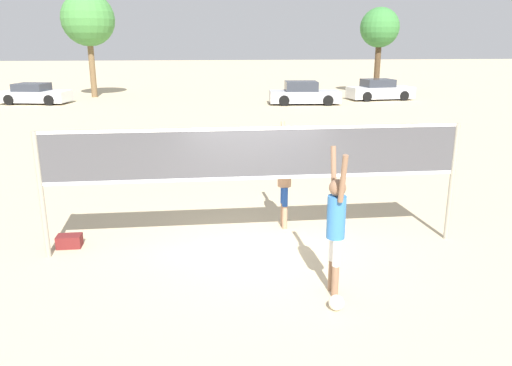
{
  "coord_description": "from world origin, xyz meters",
  "views": [
    {
      "loc": [
        -1.02,
        -8.71,
        3.75
      ],
      "look_at": [
        0.0,
        0.0,
        1.27
      ],
      "focal_mm": 35.0,
      "sensor_mm": 36.0,
      "label": 1
    }
  ],
  "objects_px": {
    "gear_bag": "(69,241)",
    "volleyball": "(337,303)",
    "parked_car_mid": "(35,94)",
    "tree_right_cluster": "(380,29)",
    "parked_car_far": "(380,90)",
    "tree_left_cluster": "(88,20)",
    "player_spiker": "(336,220)",
    "player_blocker": "(285,174)",
    "volleyball_net": "(256,160)",
    "parked_car_near": "(304,94)"
  },
  "relations": [
    {
      "from": "player_blocker",
      "to": "volleyball",
      "type": "height_order",
      "value": "player_blocker"
    },
    {
      "from": "player_spiker",
      "to": "volleyball",
      "type": "relative_size",
      "value": 9.91
    },
    {
      "from": "volleyball",
      "to": "gear_bag",
      "type": "height_order",
      "value": "gear_bag"
    },
    {
      "from": "player_blocker",
      "to": "tree_right_cluster",
      "type": "relative_size",
      "value": 0.36
    },
    {
      "from": "tree_right_cluster",
      "to": "parked_car_mid",
      "type": "bearing_deg",
      "value": -172.01
    },
    {
      "from": "player_spiker",
      "to": "parked_car_mid",
      "type": "height_order",
      "value": "player_spiker"
    },
    {
      "from": "volleyball",
      "to": "player_spiker",
      "type": "bearing_deg",
      "value": 80.65
    },
    {
      "from": "gear_bag",
      "to": "volleyball_net",
      "type": "bearing_deg",
      "value": -6.79
    },
    {
      "from": "volleyball_net",
      "to": "volleyball",
      "type": "distance_m",
      "value": 3.02
    },
    {
      "from": "player_blocker",
      "to": "gear_bag",
      "type": "relative_size",
      "value": 4.87
    },
    {
      "from": "parked_car_mid",
      "to": "tree_left_cluster",
      "type": "xyz_separation_m",
      "value": [
        2.94,
        3.53,
        4.6
      ]
    },
    {
      "from": "parked_car_far",
      "to": "tree_right_cluster",
      "type": "height_order",
      "value": "tree_right_cluster"
    },
    {
      "from": "volleyball",
      "to": "parked_car_far",
      "type": "height_order",
      "value": "parked_car_far"
    },
    {
      "from": "volleyball",
      "to": "gear_bag",
      "type": "xyz_separation_m",
      "value": [
        -4.4,
        2.83,
        0.0
      ]
    },
    {
      "from": "player_spiker",
      "to": "gear_bag",
      "type": "bearing_deg",
      "value": 62.49
    },
    {
      "from": "parked_car_mid",
      "to": "parked_car_far",
      "type": "distance_m",
      "value": 22.24
    },
    {
      "from": "parked_car_far",
      "to": "tree_left_cluster",
      "type": "distance_m",
      "value": 20.22
    },
    {
      "from": "volleyball",
      "to": "parked_car_mid",
      "type": "relative_size",
      "value": 0.05
    },
    {
      "from": "player_blocker",
      "to": "volleyball",
      "type": "xyz_separation_m",
      "value": [
        0.19,
        -3.43,
        -1.04
      ]
    },
    {
      "from": "player_blocker",
      "to": "parked_car_near",
      "type": "xyz_separation_m",
      "value": [
        4.85,
        21.04,
        -0.53
      ]
    },
    {
      "from": "player_blocker",
      "to": "parked_car_far",
      "type": "distance_m",
      "value": 25.08
    },
    {
      "from": "parked_car_mid",
      "to": "tree_right_cluster",
      "type": "distance_m",
      "value": 23.89
    },
    {
      "from": "parked_car_mid",
      "to": "volleyball_net",
      "type": "bearing_deg",
      "value": -54.42
    },
    {
      "from": "volleyball",
      "to": "gear_bag",
      "type": "bearing_deg",
      "value": 147.24
    },
    {
      "from": "volleyball_net",
      "to": "tree_right_cluster",
      "type": "bearing_deg",
      "value": 66.14
    },
    {
      "from": "parked_car_mid",
      "to": "tree_right_cluster",
      "type": "relative_size",
      "value": 0.71
    },
    {
      "from": "parked_car_mid",
      "to": "parked_car_far",
      "type": "bearing_deg",
      "value": 9.83
    },
    {
      "from": "volleyball_net",
      "to": "volleyball",
      "type": "height_order",
      "value": "volleyball_net"
    },
    {
      "from": "parked_car_near",
      "to": "tree_left_cluster",
      "type": "relative_size",
      "value": 0.64
    },
    {
      "from": "parked_car_near",
      "to": "tree_right_cluster",
      "type": "xyz_separation_m",
      "value": [
        6.63,
        5.48,
        4.03
      ]
    },
    {
      "from": "tree_left_cluster",
      "to": "volleyball",
      "type": "bearing_deg",
      "value": -73.24
    },
    {
      "from": "volleyball",
      "to": "tree_right_cluster",
      "type": "distance_m",
      "value": 32.32
    },
    {
      "from": "volleyball_net",
      "to": "tree_right_cluster",
      "type": "distance_m",
      "value": 30.25
    },
    {
      "from": "parked_car_mid",
      "to": "tree_left_cluster",
      "type": "bearing_deg",
      "value": 61.17
    },
    {
      "from": "tree_right_cluster",
      "to": "tree_left_cluster",
      "type": "bearing_deg",
      "value": 179.28
    },
    {
      "from": "volleyball",
      "to": "tree_left_cluster",
      "type": "relative_size",
      "value": 0.03
    },
    {
      "from": "player_spiker",
      "to": "tree_right_cluster",
      "type": "xyz_separation_m",
      "value": [
        11.2,
        29.45,
        3.46
      ]
    },
    {
      "from": "gear_bag",
      "to": "volleyball",
      "type": "bearing_deg",
      "value": -32.76
    },
    {
      "from": "player_blocker",
      "to": "tree_left_cluster",
      "type": "distance_m",
      "value": 28.5
    },
    {
      "from": "player_spiker",
      "to": "parked_car_far",
      "type": "xyz_separation_m",
      "value": [
        10.13,
        25.75,
        -0.59
      ]
    },
    {
      "from": "gear_bag",
      "to": "parked_car_near",
      "type": "relative_size",
      "value": 0.1
    },
    {
      "from": "parked_car_far",
      "to": "tree_left_cluster",
      "type": "relative_size",
      "value": 0.63
    },
    {
      "from": "player_spiker",
      "to": "volleyball",
      "type": "bearing_deg",
      "value": 170.65
    },
    {
      "from": "volleyball_net",
      "to": "parked_car_near",
      "type": "xyz_separation_m",
      "value": [
        5.55,
        22.05,
        -1.07
      ]
    },
    {
      "from": "gear_bag",
      "to": "tree_right_cluster",
      "type": "bearing_deg",
      "value": 59.94
    },
    {
      "from": "player_blocker",
      "to": "parked_car_far",
      "type": "height_order",
      "value": "player_blocker"
    },
    {
      "from": "volleyball_net",
      "to": "parked_car_mid",
      "type": "distance_m",
      "value": 26.71
    },
    {
      "from": "volleyball",
      "to": "parked_car_near",
      "type": "relative_size",
      "value": 0.05
    },
    {
      "from": "player_spiker",
      "to": "parked_car_mid",
      "type": "distance_m",
      "value": 28.85
    },
    {
      "from": "parked_car_near",
      "to": "parked_car_mid",
      "type": "height_order",
      "value": "parked_car_near"
    }
  ]
}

